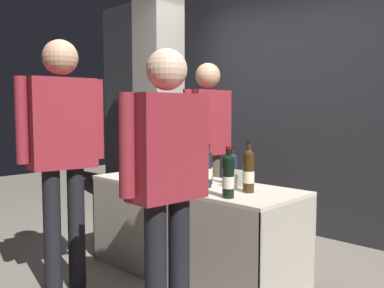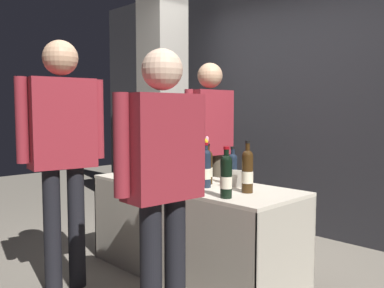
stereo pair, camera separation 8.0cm
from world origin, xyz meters
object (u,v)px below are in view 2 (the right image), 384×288
(tasting_table, at_px, (192,211))
(wine_glass_near_vendor, at_px, (154,172))
(display_bottle_0, at_px, (226,176))
(taster_foreground_right, at_px, (62,140))
(vendor_presenter, at_px, (210,135))
(flower_vase, at_px, (206,168))
(featured_wine_bottle, at_px, (147,158))
(concrete_pillar, at_px, (162,86))
(wine_glass_mid, at_px, (247,173))

(tasting_table, relative_size, wine_glass_near_vendor, 14.59)
(display_bottle_0, height_order, wine_glass_near_vendor, display_bottle_0)
(taster_foreground_right, bearing_deg, vendor_presenter, 9.79)
(tasting_table, height_order, flower_vase, flower_vase)
(tasting_table, xyz_separation_m, flower_vase, (-0.01, 0.17, 0.32))
(wine_glass_near_vendor, height_order, taster_foreground_right, taster_foreground_right)
(tasting_table, xyz_separation_m, featured_wine_bottle, (-0.51, -0.03, 0.37))
(taster_foreground_right, bearing_deg, flower_vase, -13.41)
(concrete_pillar, xyz_separation_m, tasting_table, (1.50, -0.99, -1.06))
(wine_glass_mid, distance_m, vendor_presenter, 0.94)
(display_bottle_0, bearing_deg, concrete_pillar, 149.20)
(wine_glass_mid, bearing_deg, concrete_pillar, 157.54)
(concrete_pillar, xyz_separation_m, wine_glass_near_vendor, (1.28, -1.18, -0.76))
(concrete_pillar, distance_m, display_bottle_0, 2.48)
(wine_glass_near_vendor, bearing_deg, taster_foreground_right, -110.19)
(tasting_table, relative_size, flower_vase, 4.91)
(tasting_table, height_order, taster_foreground_right, taster_foreground_right)
(flower_vase, bearing_deg, wine_glass_mid, 7.90)
(wine_glass_mid, bearing_deg, flower_vase, -172.10)
(wine_glass_mid, xyz_separation_m, taster_foreground_right, (-0.81, -1.05, 0.26))
(tasting_table, bearing_deg, featured_wine_bottle, -176.47)
(wine_glass_near_vendor, height_order, flower_vase, flower_vase)
(featured_wine_bottle, bearing_deg, concrete_pillar, 134.02)
(featured_wine_bottle, distance_m, wine_glass_near_vendor, 0.35)
(featured_wine_bottle, bearing_deg, wine_glass_mid, 15.81)
(flower_vase, height_order, taster_foreground_right, taster_foreground_right)
(vendor_presenter, bearing_deg, wine_glass_mid, 63.96)
(tasting_table, xyz_separation_m, display_bottle_0, (0.55, -0.23, 0.37))
(wine_glass_mid, height_order, flower_vase, flower_vase)
(vendor_presenter, height_order, taster_foreground_right, taster_foreground_right)
(featured_wine_bottle, distance_m, wine_glass_mid, 0.91)
(flower_vase, bearing_deg, featured_wine_bottle, -158.75)
(wine_glass_mid, bearing_deg, vendor_presenter, 150.67)
(display_bottle_0, height_order, vendor_presenter, vendor_presenter)
(featured_wine_bottle, height_order, display_bottle_0, featured_wine_bottle)
(tasting_table, distance_m, vendor_presenter, 0.96)
(featured_wine_bottle, distance_m, flower_vase, 0.55)
(tasting_table, height_order, display_bottle_0, display_bottle_0)
(featured_wine_bottle, bearing_deg, flower_vase, 21.25)
(concrete_pillar, xyz_separation_m, wine_glass_mid, (1.86, -0.77, -0.75))
(display_bottle_0, distance_m, taster_foreground_right, 1.18)
(wine_glass_mid, relative_size, vendor_presenter, 0.08)
(featured_wine_bottle, height_order, flower_vase, flower_vase)
(display_bottle_0, height_order, taster_foreground_right, taster_foreground_right)
(concrete_pillar, xyz_separation_m, taster_foreground_right, (1.05, -1.82, -0.49))
(display_bottle_0, height_order, flower_vase, flower_vase)
(concrete_pillar, height_order, display_bottle_0, concrete_pillar)
(tasting_table, distance_m, featured_wine_bottle, 0.64)
(concrete_pillar, relative_size, display_bottle_0, 9.49)
(tasting_table, relative_size, featured_wine_bottle, 4.98)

